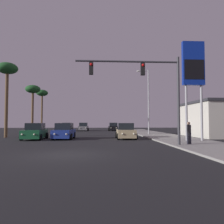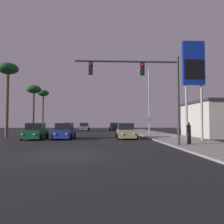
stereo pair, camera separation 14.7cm
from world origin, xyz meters
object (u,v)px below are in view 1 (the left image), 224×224
at_px(traffic_light_mast, 149,82).
at_px(gas_station_sign, 193,69).
at_px(car_grey, 83,127).
at_px(car_blue, 64,132).
at_px(street_lamp, 148,98).
at_px(car_green, 35,132).
at_px(palm_tree_near, 7,72).
at_px(car_tan, 126,132).
at_px(palm_tree_mid, 33,92).
at_px(car_black, 113,127).
at_px(car_silver, 67,127).
at_px(pedestrian_on_sidewalk, 189,132).
at_px(palm_tree_far, 42,95).

relative_size(traffic_light_mast, gas_station_sign, 0.85).
distance_m(car_grey, gas_station_sign, 29.45).
xyz_separation_m(car_blue, street_lamp, (10.40, 6.64, 4.36)).
bearing_deg(car_green, car_grey, -100.61).
height_order(gas_station_sign, palm_tree_near, gas_station_sign).
xyz_separation_m(car_tan, palm_tree_mid, (-13.71, 12.67, 6.02)).
height_order(car_grey, street_lamp, street_lamp).
bearing_deg(car_black, gas_station_sign, 100.92).
height_order(car_silver, gas_station_sign, gas_station_sign).
distance_m(car_black, car_green, 25.12).
bearing_deg(car_black, palm_tree_near, 54.82).
relative_size(car_black, car_blue, 1.00).
distance_m(car_black, pedestrian_on_sidewalk, 30.31).
relative_size(car_silver, palm_tree_near, 0.49).
xyz_separation_m(car_black, palm_tree_mid, (-13.76, -10.15, 6.02)).
xyz_separation_m(traffic_light_mast, street_lamp, (3.05, 14.22, 0.37)).
xyz_separation_m(car_black, car_blue, (-6.58, -22.88, 0.00)).
distance_m(car_silver, car_green, 22.46).
distance_m(car_silver, traffic_light_mast, 31.68).
height_order(car_grey, traffic_light_mast, traffic_light_mast).
height_order(gas_station_sign, pedestrian_on_sidewalk, gas_station_sign).
relative_size(car_grey, palm_tree_mid, 0.55).
relative_size(car_tan, gas_station_sign, 0.48).
bearing_deg(traffic_light_mast, car_green, 144.92).
relative_size(car_silver, car_green, 1.00).
xyz_separation_m(pedestrian_on_sidewalk, palm_tree_near, (-17.61, 9.91, 6.59)).
xyz_separation_m(gas_station_sign, palm_tree_mid, (-19.42, 16.86, 0.17)).
distance_m(car_black, car_blue, 23.81).
height_order(car_tan, street_lamp, street_lamp).
bearing_deg(car_blue, car_silver, -80.06).
bearing_deg(car_blue, palm_tree_near, -18.67).
xyz_separation_m(car_tan, car_blue, (-6.53, -0.05, 0.00)).
relative_size(car_grey, street_lamp, 0.48).
xyz_separation_m(car_blue, palm_tree_far, (-8.31, 22.73, 6.67)).
bearing_deg(palm_tree_mid, car_black, 36.41).
xyz_separation_m(car_blue, gas_station_sign, (12.24, -4.14, 5.86)).
height_order(car_blue, traffic_light_mast, traffic_light_mast).
height_order(car_tan, palm_tree_mid, palm_tree_mid).
distance_m(car_grey, pedestrian_on_sidewalk, 31.05).
bearing_deg(gas_station_sign, traffic_light_mast, -144.83).
height_order(car_green, pedestrian_on_sidewalk, pedestrian_on_sidewalk).
bearing_deg(gas_station_sign, car_grey, 114.26).
bearing_deg(car_black, palm_tree_far, -0.34).
xyz_separation_m(car_black, gas_station_sign, (5.66, -27.01, 5.86)).
relative_size(street_lamp, palm_tree_near, 1.02).
relative_size(car_grey, palm_tree_far, 0.50).
bearing_deg(traffic_light_mast, gas_station_sign, 35.17).
bearing_deg(car_tan, gas_station_sign, 145.55).
bearing_deg(traffic_light_mast, pedestrian_on_sidewalk, 7.38).
distance_m(street_lamp, palm_tree_near, 18.15).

